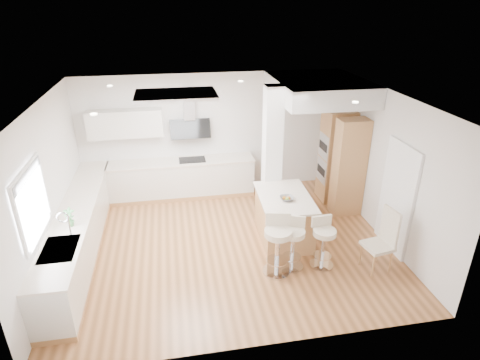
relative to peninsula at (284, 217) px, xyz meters
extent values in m
plane|color=#A96D3E|center=(-1.09, -0.08, -0.45)|extent=(6.00, 6.00, 0.00)
cube|color=silver|center=(-1.09, -0.08, -0.45)|extent=(6.00, 5.00, 0.02)
cube|color=silver|center=(-1.09, 2.42, 0.95)|extent=(6.00, 0.04, 2.80)
cube|color=silver|center=(-4.09, -0.08, 0.95)|extent=(0.04, 5.00, 2.80)
cube|color=silver|center=(1.91, -0.08, 0.95)|extent=(0.04, 5.00, 2.80)
cube|color=white|center=(-1.89, 0.52, 2.33)|extent=(1.40, 0.95, 0.05)
cube|color=white|center=(-1.89, 0.52, 2.31)|extent=(1.25, 0.80, 0.03)
cylinder|color=white|center=(-3.09, 1.42, 2.34)|extent=(0.10, 0.10, 0.02)
cylinder|color=white|center=(-3.09, -0.58, 2.34)|extent=(0.10, 0.10, 0.02)
cylinder|color=white|center=(-0.59, 1.42, 2.34)|extent=(0.10, 0.10, 0.02)
cylinder|color=white|center=(0.91, 0.92, 2.34)|extent=(0.10, 0.10, 0.02)
cylinder|color=white|center=(0.91, -0.58, 2.34)|extent=(0.10, 0.10, 0.02)
cube|color=white|center=(-4.05, -0.98, 1.20)|extent=(0.03, 1.15, 0.95)
cube|color=white|center=(-4.04, -0.98, 1.71)|extent=(0.04, 1.28, 0.06)
cube|color=white|center=(-4.04, -0.98, 0.70)|extent=(0.04, 1.28, 0.06)
cube|color=white|center=(-4.04, -1.59, 1.20)|extent=(0.04, 0.06, 0.95)
cube|color=white|center=(-4.04, -0.37, 1.20)|extent=(0.04, 0.06, 0.95)
cube|color=#9D9FA4|center=(-4.03, -0.98, 1.63)|extent=(0.03, 1.18, 0.14)
cube|color=#474138|center=(1.89, -0.68, 0.55)|extent=(0.02, 0.90, 2.00)
cube|color=white|center=(1.88, -0.68, 0.55)|extent=(0.05, 1.00, 2.10)
cube|color=tan|center=(-3.79, 0.17, -0.40)|extent=(0.60, 4.50, 0.10)
cube|color=silver|center=(-3.79, 0.17, 0.03)|extent=(0.60, 4.50, 0.76)
cube|color=silver|center=(-3.79, 0.17, 0.43)|extent=(0.63, 4.50, 0.04)
cube|color=#B9B9BE|center=(-3.79, -1.08, 0.44)|extent=(0.50, 0.75, 0.02)
cube|color=#B9B9BE|center=(-3.79, -1.26, 0.39)|extent=(0.40, 0.34, 0.10)
cube|color=#B9B9BE|center=(-3.79, -0.90, 0.39)|extent=(0.40, 0.34, 0.10)
cylinder|color=silver|center=(-3.67, -0.78, 0.63)|extent=(0.02, 0.02, 0.36)
torus|color=silver|center=(-3.74, -0.78, 0.81)|extent=(0.18, 0.02, 0.18)
imported|color=#478D49|center=(-3.74, -0.43, 0.62)|extent=(0.17, 0.12, 0.33)
cube|color=tan|center=(-1.84, 2.12, -0.40)|extent=(3.30, 0.60, 0.10)
cube|color=silver|center=(-1.84, 2.12, 0.03)|extent=(3.30, 0.60, 0.76)
cube|color=silver|center=(-1.84, 2.12, 0.43)|extent=(3.33, 0.63, 0.04)
cube|color=black|center=(-1.59, 2.12, 0.46)|extent=(0.60, 0.40, 0.01)
cube|color=silver|center=(-2.99, 2.25, 1.35)|extent=(1.60, 0.34, 0.60)
cube|color=#B9B9BE|center=(-1.59, 2.32, 1.70)|extent=(0.25, 0.18, 0.70)
cube|color=black|center=(-1.59, 2.24, 1.15)|extent=(0.90, 0.26, 0.44)
cube|color=white|center=(-0.04, 0.87, 0.95)|extent=(0.35, 0.35, 2.80)
cube|color=silver|center=(1.01, 1.32, 2.15)|extent=(1.78, 2.20, 0.40)
cube|color=tan|center=(1.59, 1.42, 0.60)|extent=(0.62, 0.62, 2.10)
cube|color=tan|center=(1.59, 0.72, 0.60)|extent=(0.62, 0.40, 2.10)
cube|color=#B9B9BE|center=(1.28, 1.42, 0.85)|extent=(0.02, 0.55, 0.55)
cube|color=#B9B9BE|center=(1.28, 1.42, 0.27)|extent=(0.02, 0.55, 0.55)
cube|color=black|center=(1.27, 1.42, 0.85)|extent=(0.01, 0.45, 0.18)
cube|color=black|center=(1.27, 1.42, 0.27)|extent=(0.01, 0.45, 0.18)
cube|color=tan|center=(0.00, 0.00, -0.02)|extent=(0.95, 1.42, 0.85)
cube|color=silver|center=(0.00, 0.00, 0.42)|extent=(1.03, 1.50, 0.04)
imported|color=gray|center=(-0.01, -0.15, 0.47)|extent=(0.27, 0.27, 0.06)
sphere|color=#C26E16|center=(0.03, -0.15, 0.47)|extent=(0.07, 0.07, 0.07)
sphere|color=#C26E16|center=(-0.04, -0.13, 0.47)|extent=(0.07, 0.07, 0.07)
sphere|color=olive|center=(-0.01, -0.19, 0.47)|extent=(0.07, 0.07, 0.07)
cylinder|color=silver|center=(-0.41, -1.06, -0.43)|extent=(0.57, 0.57, 0.03)
cylinder|color=silver|center=(-0.41, -1.06, -0.07)|extent=(0.09, 0.09, 0.71)
cylinder|color=silver|center=(-0.41, -1.06, -0.21)|extent=(0.44, 0.44, 0.02)
cylinder|color=beige|center=(-0.41, -1.06, 0.33)|extent=(0.54, 0.54, 0.11)
cube|color=beige|center=(-0.37, -0.89, 0.50)|extent=(0.42, 0.14, 0.24)
cylinder|color=silver|center=(-0.12, -0.96, -0.44)|extent=(0.55, 0.55, 0.03)
cylinder|color=silver|center=(-0.12, -0.96, -0.11)|extent=(0.09, 0.09, 0.62)
cylinder|color=silver|center=(-0.12, -0.96, -0.24)|extent=(0.43, 0.43, 0.01)
cylinder|color=beige|center=(-0.12, -0.96, 0.24)|extent=(0.53, 0.53, 0.10)
cube|color=beige|center=(-0.06, -0.82, 0.38)|extent=(0.35, 0.19, 0.21)
cylinder|color=silver|center=(0.42, -1.02, -0.44)|extent=(0.44, 0.44, 0.03)
cylinder|color=silver|center=(0.42, -1.02, -0.12)|extent=(0.07, 0.07, 0.61)
cylinder|color=silver|center=(0.42, -1.02, -0.24)|extent=(0.34, 0.34, 0.01)
cylinder|color=beige|center=(0.42, -1.02, 0.23)|extent=(0.42, 0.42, 0.09)
cube|color=beige|center=(0.41, -0.87, 0.37)|extent=(0.36, 0.07, 0.21)
cube|color=beige|center=(1.29, -1.26, 0.01)|extent=(0.51, 0.51, 0.06)
cube|color=beige|center=(1.49, -1.23, 0.33)|extent=(0.12, 0.41, 0.70)
cylinder|color=tan|center=(1.15, -1.47, -0.23)|extent=(0.04, 0.04, 0.43)
cylinder|color=tan|center=(1.09, -1.12, -0.23)|extent=(0.04, 0.04, 0.43)
cylinder|color=tan|center=(1.50, -1.41, -0.23)|extent=(0.04, 0.04, 0.43)
cylinder|color=tan|center=(1.44, -1.06, -0.23)|extent=(0.04, 0.04, 0.43)
camera|label=1|loc=(-2.01, -6.46, 3.89)|focal=30.00mm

